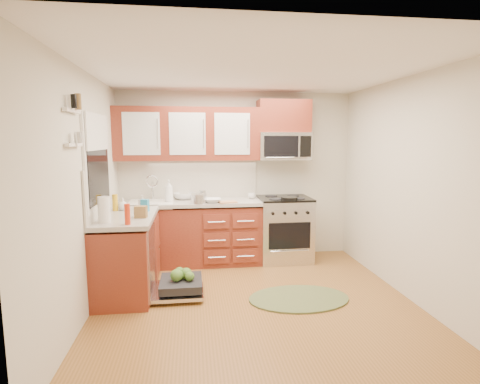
{
  "coord_description": "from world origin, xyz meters",
  "views": [
    {
      "loc": [
        -0.67,
        -3.9,
        1.79
      ],
      "look_at": [
        -0.06,
        0.85,
        1.12
      ],
      "focal_mm": 28.0,
      "sensor_mm": 36.0,
      "label": 1
    }
  ],
  "objects": [
    {
      "name": "shelf_upper",
      "position": [
        -1.72,
        -0.35,
        2.05
      ],
      "size": [
        0.04,
        0.4,
        0.03
      ],
      "primitive_type": "cube",
      "color": "white",
      "rests_on": "ground"
    },
    {
      "name": "countertop_left",
      "position": [
        -1.44,
        0.53,
        0.9
      ],
      "size": [
        0.64,
        1.27,
        0.05
      ],
      "primitive_type": "cube",
      "color": "#B7B0A7",
      "rests_on": "base_cabinet_left"
    },
    {
      "name": "soap_bottle_c",
      "position": [
        -1.54,
        0.83,
        1.0
      ],
      "size": [
        0.12,
        0.12,
        0.15
      ],
      "primitive_type": "imported",
      "rotation": [
        0.0,
        0.0,
        -0.03
      ],
      "color": "#999999",
      "rests_on": "countertop_left"
    },
    {
      "name": "base_cabinet_back",
      "position": [
        -0.73,
        1.45,
        0.42
      ],
      "size": [
        2.05,
        0.6,
        0.85
      ],
      "primitive_type": "cube",
      "color": "maroon",
      "rests_on": "ground"
    },
    {
      "name": "wall_back",
      "position": [
        0.0,
        1.75,
        1.25
      ],
      "size": [
        3.5,
        0.04,
        2.5
      ],
      "primitive_type": "cube",
      "color": "beige",
      "rests_on": "ground"
    },
    {
      "name": "wooden_box",
      "position": [
        -1.25,
        0.33,
        0.99
      ],
      "size": [
        0.14,
        0.11,
        0.13
      ],
      "primitive_type": "cube",
      "rotation": [
        0.0,
        0.0,
        -0.14
      ],
      "color": "brown",
      "rests_on": "countertop_left"
    },
    {
      "name": "wall_right",
      "position": [
        1.75,
        0.0,
        1.25
      ],
      "size": [
        0.04,
        3.5,
        2.5
      ],
      "primitive_type": "cube",
      "color": "beige",
      "rests_on": "ground"
    },
    {
      "name": "soap_bottle_b",
      "position": [
        -1.3,
        0.86,
        1.01
      ],
      "size": [
        0.11,
        0.11,
        0.18
      ],
      "primitive_type": "imported",
      "rotation": [
        0.0,
        0.0,
        0.43
      ],
      "color": "#999999",
      "rests_on": "countertop_left"
    },
    {
      "name": "base_cabinet_left",
      "position": [
        -1.45,
        0.52,
        0.42
      ],
      "size": [
        0.6,
        1.25,
        0.85
      ],
      "primitive_type": "cube",
      "color": "maroon",
      "rests_on": "ground"
    },
    {
      "name": "cutting_board",
      "position": [
        -0.19,
        1.22,
        0.93
      ],
      "size": [
        0.28,
        0.21,
        0.02
      ],
      "primitive_type": "cube",
      "rotation": [
        0.0,
        0.0,
        0.22
      ],
      "color": "#B27851",
      "rests_on": "countertop_back"
    },
    {
      "name": "wall_left",
      "position": [
        -1.75,
        0.0,
        1.25
      ],
      "size": [
        0.04,
        3.5,
        2.5
      ],
      "primitive_type": "cube",
      "color": "beige",
      "rests_on": "ground"
    },
    {
      "name": "dishwasher",
      "position": [
        -0.86,
        0.3,
        0.1
      ],
      "size": [
        0.7,
        0.6,
        0.2
      ],
      "primitive_type": null,
      "color": "silver",
      "rests_on": "ground"
    },
    {
      "name": "canister",
      "position": [
        -0.53,
        1.43,
        1.0
      ],
      "size": [
        0.1,
        0.1,
        0.15
      ],
      "primitive_type": "cylinder",
      "rotation": [
        0.0,
        0.0,
        -0.03
      ],
      "color": "silver",
      "rests_on": "countertop_back"
    },
    {
      "name": "floor",
      "position": [
        0.0,
        0.0,
        0.0
      ],
      "size": [
        3.5,
        3.5,
        0.0
      ],
      "primitive_type": "plane",
      "color": "brown",
      "rests_on": "ground"
    },
    {
      "name": "window_blind",
      "position": [
        -1.71,
        0.5,
        1.88
      ],
      "size": [
        0.02,
        0.96,
        0.4
      ],
      "primitive_type": "cube",
      "color": "white",
      "rests_on": "ground"
    },
    {
      "name": "cup",
      "position": [
        0.2,
        1.52,
        0.97
      ],
      "size": [
        0.14,
        0.14,
        0.09
      ],
      "primitive_type": "imported",
      "rotation": [
        0.0,
        0.0,
        -0.37
      ],
      "color": "#999999",
      "rests_on": "countertop_back"
    },
    {
      "name": "bowl_b",
      "position": [
        -0.79,
        1.6,
        0.97
      ],
      "size": [
        0.38,
        0.38,
        0.1
      ],
      "primitive_type": "imported",
      "rotation": [
        0.0,
        0.0,
        -0.31
      ],
      "color": "#999999",
      "rests_on": "countertop_back"
    },
    {
      "name": "stock_pot",
      "position": [
        -0.58,
        1.23,
        0.99
      ],
      "size": [
        0.28,
        0.28,
        0.13
      ],
      "primitive_type": "cylinder",
      "rotation": [
        0.0,
        0.0,
        0.34
      ],
      "color": "silver",
      "rests_on": "countertop_back"
    },
    {
      "name": "backsplash_back",
      "position": [
        -0.73,
        1.74,
        1.21
      ],
      "size": [
        2.05,
        0.02,
        0.57
      ],
      "primitive_type": "cube",
      "color": "#B8B1A5",
      "rests_on": "ground"
    },
    {
      "name": "window",
      "position": [
        -1.74,
        0.5,
        1.55
      ],
      "size": [
        0.03,
        1.05,
        1.05
      ],
      "primitive_type": null,
      "color": "white",
      "rests_on": "ground"
    },
    {
      "name": "range",
      "position": [
        0.68,
        1.43,
        0.47
      ],
      "size": [
        0.76,
        0.64,
        0.95
      ],
      "primitive_type": null,
      "color": "silver",
      "rests_on": "ground"
    },
    {
      "name": "ceiling",
      "position": [
        0.0,
        0.0,
        2.5
      ],
      "size": [
        3.5,
        3.5,
        0.0
      ],
      "primitive_type": "plane",
      "rotation": [
        3.14,
        0.0,
        0.0
      ],
      "color": "white",
      "rests_on": "ground"
    },
    {
      "name": "wall_front",
      "position": [
        0.0,
        -1.75,
        1.25
      ],
      "size": [
        3.5,
        0.04,
        2.5
      ],
      "primitive_type": "cube",
      "color": "beige",
      "rests_on": "ground"
    },
    {
      "name": "rug",
      "position": [
        0.51,
        0.01,
        0.01
      ],
      "size": [
        1.23,
        0.88,
        0.02
      ],
      "primitive_type": null,
      "rotation": [
        0.0,
        0.0,
        -0.12
      ],
      "color": "#5F693C",
      "rests_on": "ground"
    },
    {
      "name": "red_bottle",
      "position": [
        -1.34,
        0.0,
        1.03
      ],
      "size": [
        0.07,
        0.07,
        0.22
      ],
      "primitive_type": "cylinder",
      "rotation": [
        0.0,
        0.0,
        -0.18
      ],
      "color": "red",
      "rests_on": "countertop_left"
    },
    {
      "name": "shelf_lower",
      "position": [
        -1.72,
        -0.35,
        1.75
      ],
      "size": [
        0.04,
        0.4,
        0.03
      ],
      "primitive_type": "cube",
      "color": "white",
      "rests_on": "ground"
    },
    {
      "name": "cabinet_over_mw",
      "position": [
        0.68,
        1.57,
        2.13
      ],
      "size": [
        0.76,
        0.35,
        0.47
      ],
      "primitive_type": "cube",
      "color": "maroon",
      "rests_on": "ground"
    },
    {
      "name": "paper_towel_roll",
      "position": [
        -1.6,
        0.13,
        1.06
      ],
      "size": [
        0.16,
        0.16,
        0.28
      ],
      "primitive_type": "cylinder",
      "rotation": [
        0.0,
        0.0,
        0.25
      ],
      "color": "white",
      "rests_on": "countertop_left"
    },
    {
      "name": "skillet",
      "position": [
        0.68,
        1.18,
        0.97
      ],
      "size": [
        0.24,
        0.24,
        0.04
      ],
      "primitive_type": "cylinder",
      "rotation": [
        0.0,
        0.0,
        -0.02
      ],
      "color": "black",
      "rests_on": "range"
    },
    {
      "name": "sink",
      "position": [
        -1.25,
        1.42,
        0.8
      ],
      "size": [
        0.62,
        0.5,
        0.26
      ],
      "primitive_type": null,
      "color": "white",
      "rests_on": "ground"
    },
    {
      "name": "microwave",
      "position": [
        0.68,
        1.55,
        1.7
      ],
      "size": [
        0.76,
        0.38,
        0.4
      ],
      "primitive_type": null,
      "color": "silver",
      "rests_on": "ground"
    },
    {
      "name": "countertop_back",
      "position": [
        -0.72,
        1.44,
        0.9
      ],
      "size": [
        2.07,
        0.64,
        0.05
      ],
      "primitive_type": "cube",
      "color": "#B7B0A7",
      "rests_on": "base_cabinet_back"
    },
    {
      "name": "mustard_bottle",
      "position": [
        -1.62,
        0.8,
        1.03
      ],
      "size": [
        0.07,
        0.07,
        0.2
      ],
      "primitive_type": "cylinder",
      "rotation": [
        0.0,
        0.0,
        0.08
      ],
      "color": "gold",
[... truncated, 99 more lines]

